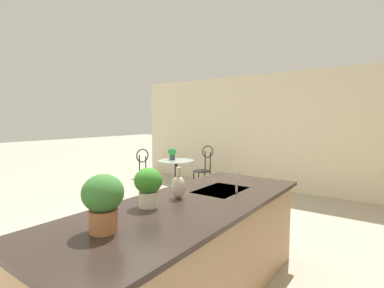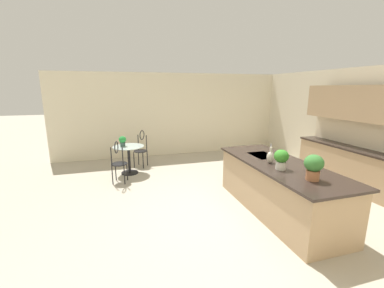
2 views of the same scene
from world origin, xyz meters
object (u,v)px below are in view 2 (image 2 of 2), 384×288
Objects in this scene: chair_near_window at (141,147)px; potted_plant_counter_far at (314,166)px; potted_plant_counter_near at (281,158)px; bistro_table at (129,157)px; chair_by_island at (118,160)px; potted_plant_on_table at (123,141)px; vase_on_counter at (270,157)px.

potted_plant_counter_far is at bearing 25.56° from chair_near_window.
potted_plant_counter_near is (-0.55, -0.14, -0.03)m from potted_plant_counter_far.
potted_plant_counter_near is (3.20, 2.29, 0.66)m from bistro_table.
chair_by_island is (1.21, -0.63, 0.00)m from chair_near_window.
chair_by_island reaches higher than potted_plant_on_table.
chair_near_window is (-0.56, 0.37, 0.13)m from bistro_table.
potted_plant_counter_near is at bearing -165.94° from potted_plant_counter_far.
bistro_table is 3.02× the size of potted_plant_on_table.
chair_by_island is at bearing -21.92° from bistro_table.
chair_by_island is at bearing -138.97° from potted_plant_counter_far.
potted_plant_counter_far is at bearing 34.18° from potted_plant_on_table.
chair_by_island reaches higher than bistro_table.
potted_plant_counter_far is (4.31, 2.06, 0.56)m from chair_near_window.
potted_plant_on_table is at bearing -139.41° from vase_on_counter.
bistro_table is 0.68m from chair_near_window.
chair_near_window is 0.80m from potted_plant_on_table.
potted_plant_on_table is (-0.03, -0.14, 0.44)m from bistro_table.
vase_on_counter is at bearing -173.71° from potted_plant_counter_far.
vase_on_counter reaches higher than potted_plant_on_table.
chair_by_island is 3.93× the size of potted_plant_on_table.
chair_by_island is at bearing -27.57° from chair_near_window.
potted_plant_counter_near is at bearing 45.13° from chair_by_island.
chair_near_window is 1.00× the size of chair_by_island.
potted_plant_counter_near reaches higher than vase_on_counter.
potted_plant_on_table is at bearing -104.04° from bistro_table.
potted_plant_counter_far is 0.91m from vase_on_counter.
potted_plant_counter_near is (3.23, 2.43, 0.22)m from potted_plant_on_table.
chair_near_window is at bearing 152.43° from chair_by_island.
chair_near_window reaches higher than potted_plant_on_table.
potted_plant_on_table is 0.70× the size of potted_plant_counter_far.
potted_plant_counter_far reaches higher than chair_near_window.
chair_near_window is at bearing -152.91° from potted_plant_counter_near.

